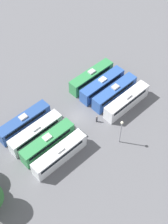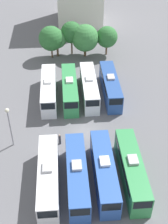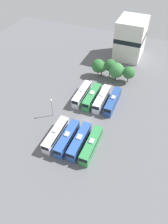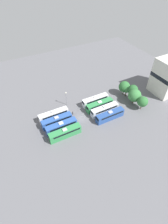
# 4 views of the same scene
# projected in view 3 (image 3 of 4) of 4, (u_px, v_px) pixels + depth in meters

# --- Properties ---
(ground_plane) EXTENTS (129.35, 129.35, 0.00)m
(ground_plane) POSITION_uv_depth(u_px,v_px,m) (86.00, 121.00, 67.10)
(ground_plane) COLOR slate
(bus_0) EXTENTS (2.50, 11.87, 3.75)m
(bus_0) POSITION_uv_depth(u_px,v_px,m) (56.00, 134.00, 60.77)
(bus_0) COLOR silver
(bus_0) RESTS_ON ground_plane
(bus_1) EXTENTS (2.50, 11.87, 3.75)m
(bus_1) POSITION_uv_depth(u_px,v_px,m) (67.00, 138.00, 59.80)
(bus_1) COLOR #2D56A8
(bus_1) RESTS_ON ground_plane
(bus_2) EXTENTS (2.50, 11.87, 3.75)m
(bus_2) POSITION_uv_depth(u_px,v_px,m) (79.00, 141.00, 59.11)
(bus_2) COLOR #2D56A8
(bus_2) RESTS_ON ground_plane
(bus_3) EXTENTS (2.50, 11.87, 3.75)m
(bus_3) POSITION_uv_depth(u_px,v_px,m) (91.00, 145.00, 58.13)
(bus_3) COLOR #338C4C
(bus_3) RESTS_ON ground_plane
(bus_4) EXTENTS (2.50, 11.87, 3.75)m
(bus_4) POSITION_uv_depth(u_px,v_px,m) (82.00, 94.00, 73.56)
(bus_4) COLOR silver
(bus_4) RESTS_ON ground_plane
(bus_5) EXTENTS (2.50, 11.87, 3.75)m
(bus_5) POSITION_uv_depth(u_px,v_px,m) (92.00, 96.00, 72.53)
(bus_5) COLOR #338C4C
(bus_5) RESTS_ON ground_plane
(bus_6) EXTENTS (2.50, 11.87, 3.75)m
(bus_6) POSITION_uv_depth(u_px,v_px,m) (102.00, 98.00, 71.79)
(bus_6) COLOR silver
(bus_6) RESTS_ON ground_plane
(bus_7) EXTENTS (2.50, 11.87, 3.75)m
(bus_7) POSITION_uv_depth(u_px,v_px,m) (113.00, 101.00, 70.84)
(bus_7) COLOR #284C93
(bus_7) RESTS_ON ground_plane
(worker_person) EXTENTS (0.36, 0.36, 1.77)m
(worker_person) POSITION_uv_depth(u_px,v_px,m) (72.00, 120.00, 66.12)
(worker_person) COLOR #333338
(worker_person) RESTS_ON ground_plane
(light_pole) EXTENTS (0.60, 0.60, 6.68)m
(light_pole) POSITION_uv_depth(u_px,v_px,m) (52.00, 105.00, 65.54)
(light_pole) COLOR gray
(light_pole) RESTS_ON ground_plane
(tree_0) EXTENTS (5.05, 5.05, 6.83)m
(tree_0) POSITION_uv_depth(u_px,v_px,m) (98.00, 66.00, 81.51)
(tree_0) COLOR brown
(tree_0) RESTS_ON ground_plane
(tree_1) EXTENTS (3.94, 3.94, 5.88)m
(tree_1) POSITION_uv_depth(u_px,v_px,m) (102.00, 67.00, 81.82)
(tree_1) COLOR brown
(tree_1) RESTS_ON ground_plane
(tree_2) EXTENTS (4.46, 4.46, 7.16)m
(tree_2) POSITION_uv_depth(u_px,v_px,m) (110.00, 65.00, 80.72)
(tree_2) COLOR brown
(tree_2) RESTS_ON ground_plane
(tree_3) EXTENTS (5.58, 5.58, 6.91)m
(tree_3) POSITION_uv_depth(u_px,v_px,m) (116.00, 70.00, 79.77)
(tree_3) COLOR brown
(tree_3) RESTS_ON ground_plane
(tree_4) EXTENTS (4.43, 4.43, 6.22)m
(tree_4) POSITION_uv_depth(u_px,v_px,m) (129.00, 73.00, 78.84)
(tree_4) COLOR brown
(tree_4) RESTS_ON ground_plane
(depot_building) EXTENTS (10.93, 12.98, 15.99)m
(depot_building) POSITION_uv_depth(u_px,v_px,m) (130.00, 38.00, 89.62)
(depot_building) COLOR silver
(depot_building) RESTS_ON ground_plane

